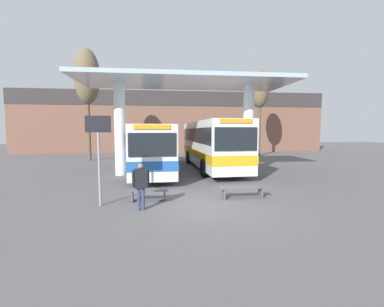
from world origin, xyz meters
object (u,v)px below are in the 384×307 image
(poplar_tree_behind_right, at_px, (260,91))
(transit_bus_center_bay, at_px, (211,143))
(waiting_bench_near_pillar, at_px, (149,193))
(info_sign_platform, at_px, (99,143))
(pedestrian_waiting, at_px, (141,182))
(transit_bus_left_bay, at_px, (152,146))
(waiting_bench_mid_platform, at_px, (242,190))
(poplar_tree_behind_left, at_px, (87,77))

(poplar_tree_behind_right, bearing_deg, transit_bus_center_bay, -129.76)
(waiting_bench_near_pillar, relative_size, info_sign_platform, 0.48)
(pedestrian_waiting, relative_size, poplar_tree_behind_right, 0.18)
(transit_bus_left_bay, distance_m, poplar_tree_behind_right, 15.53)
(transit_bus_left_bay, xyz_separation_m, poplar_tree_behind_right, (11.20, 9.33, 5.35))
(waiting_bench_mid_platform, height_order, poplar_tree_behind_right, poplar_tree_behind_right)
(pedestrian_waiting, height_order, poplar_tree_behind_right, poplar_tree_behind_right)
(poplar_tree_behind_right, bearing_deg, pedestrian_waiting, -121.93)
(poplar_tree_behind_left, distance_m, poplar_tree_behind_right, 17.43)
(transit_bus_left_bay, bearing_deg, pedestrian_waiting, 87.09)
(transit_bus_center_bay, distance_m, waiting_bench_near_pillar, 9.65)
(transit_bus_center_bay, bearing_deg, waiting_bench_near_pillar, 61.86)
(transit_bus_center_bay, relative_size, waiting_bench_mid_platform, 5.83)
(transit_bus_left_bay, bearing_deg, waiting_bench_near_pillar, 88.53)
(info_sign_platform, distance_m, poplar_tree_behind_left, 16.95)
(transit_bus_left_bay, height_order, info_sign_platform, info_sign_platform)
(waiting_bench_mid_platform, xyz_separation_m, poplar_tree_behind_right, (7.22, 16.87, 6.73))
(transit_bus_center_bay, xyz_separation_m, info_sign_platform, (-5.89, -9.01, 0.43))
(waiting_bench_near_pillar, bearing_deg, poplar_tree_behind_left, 112.68)
(waiting_bench_mid_platform, bearing_deg, poplar_tree_behind_left, 123.94)
(transit_bus_left_bay, bearing_deg, poplar_tree_behind_right, -142.82)
(waiting_bench_mid_platform, bearing_deg, transit_bus_left_bay, 117.78)
(transit_bus_left_bay, distance_m, waiting_bench_near_pillar, 7.67)
(transit_bus_center_bay, height_order, pedestrian_waiting, transit_bus_center_bay)
(info_sign_platform, xyz_separation_m, poplar_tree_behind_right, (12.79, 17.31, 4.74))
(waiting_bench_near_pillar, bearing_deg, poplar_tree_behind_right, 56.78)
(waiting_bench_near_pillar, height_order, poplar_tree_behind_left, poplar_tree_behind_left)
(waiting_bench_near_pillar, xyz_separation_m, poplar_tree_behind_left, (-6.27, 15.00, 7.35))
(pedestrian_waiting, bearing_deg, info_sign_platform, 137.42)
(waiting_bench_near_pillar, xyz_separation_m, info_sign_platform, (-1.75, -0.43, 2.01))
(transit_bus_left_bay, relative_size, pedestrian_waiting, 6.80)
(transit_bus_left_bay, height_order, waiting_bench_near_pillar, transit_bus_left_bay)
(waiting_bench_near_pillar, relative_size, poplar_tree_behind_left, 0.15)
(waiting_bench_mid_platform, bearing_deg, info_sign_platform, -175.54)
(info_sign_platform, height_order, poplar_tree_behind_left, poplar_tree_behind_left)
(info_sign_platform, relative_size, poplar_tree_behind_left, 0.32)
(poplar_tree_behind_left, bearing_deg, transit_bus_left_bay, -50.61)
(waiting_bench_near_pillar, bearing_deg, transit_bus_left_bay, 91.13)
(waiting_bench_mid_platform, relative_size, poplar_tree_behind_right, 0.21)
(waiting_bench_near_pillar, xyz_separation_m, waiting_bench_mid_platform, (3.82, -0.00, 0.01))
(info_sign_platform, xyz_separation_m, poplar_tree_behind_left, (-4.52, 15.43, 5.35))
(waiting_bench_near_pillar, relative_size, poplar_tree_behind_right, 0.17)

